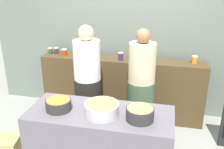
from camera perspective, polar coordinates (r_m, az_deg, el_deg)
The scene contains 18 objects.
storefront_wall at distance 4.45m, azimuth 3.12°, elevation 10.52°, with size 4.80×0.12×3.00m, color slate.
display_shelf at distance 4.42m, azimuth 2.11°, elevation -2.96°, with size 2.70×0.36×1.03m, color #47371F.
prep_table at distance 3.29m, azimuth -2.54°, elevation -14.51°, with size 1.70×0.70×0.83m, color slate.
preserve_jar_0 at distance 4.63m, azimuth -13.37°, elevation 5.07°, with size 0.09×0.09×0.10m.
preserve_jar_1 at distance 4.60m, azimuth -12.10°, elevation 5.14°, with size 0.08×0.08×0.11m.
preserve_jar_2 at distance 4.48m, azimuth -10.40°, elevation 4.83°, with size 0.09×0.09×0.11m.
preserve_jar_3 at distance 4.32m, azimuth -6.97°, elevation 4.60°, with size 0.09×0.09×0.14m.
preserve_jar_4 at distance 4.34m, azimuth -4.30°, elevation 4.58°, with size 0.08×0.08×0.11m.
preserve_jar_5 at distance 4.15m, azimuth 1.91°, elevation 3.98°, with size 0.08×0.08×0.13m.
preserve_jar_6 at distance 4.25m, azimuth 4.14°, elevation 4.28°, with size 0.07×0.07×0.12m.
preserve_jar_7 at distance 4.14m, azimuth 6.15°, elevation 3.67°, with size 0.08×0.08×0.11m.
preserve_jar_8 at distance 4.22m, azimuth 17.61°, elevation 3.14°, with size 0.09×0.09×0.11m.
cooking_pot_left at distance 3.14m, azimuth -11.62°, elevation -6.49°, with size 0.30×0.30×0.13m.
cooking_pot_center at distance 2.98m, azimuth -2.24°, elevation -7.54°, with size 0.39×0.39×0.15m.
cooking_pot_right at distance 2.90m, azimuth 6.14°, elevation -8.55°, with size 0.31×0.31×0.15m.
cook_with_tongs at distance 3.83m, azimuth -5.28°, elevation -3.05°, with size 0.39×0.39×1.69m.
cook_in_cap at distance 3.78m, azimuth 6.33°, elevation -3.68°, with size 0.39×0.39×1.66m.
bread_crate at distance 4.03m, azimuth -22.19°, elevation -14.05°, with size 0.38×0.35×0.22m, color tan.
Camera 1 is at (0.71, -2.86, 2.35)m, focal length 41.81 mm.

